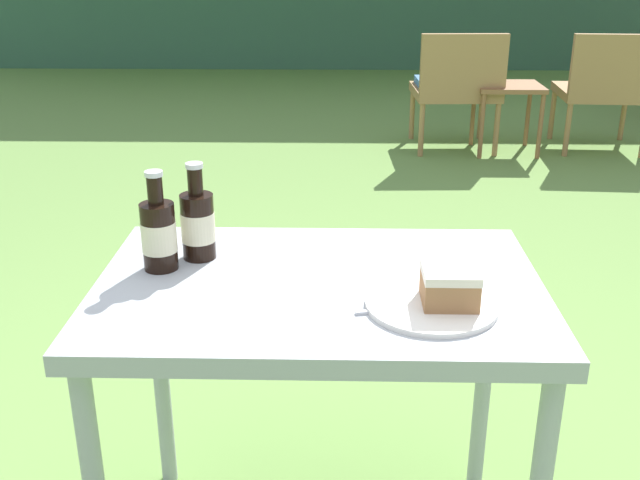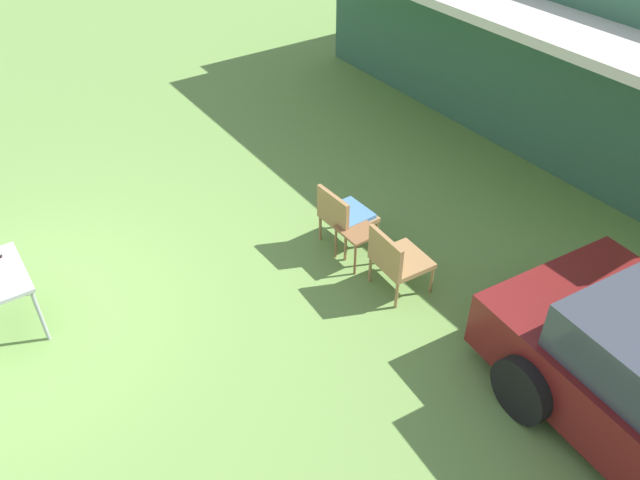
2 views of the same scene
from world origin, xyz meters
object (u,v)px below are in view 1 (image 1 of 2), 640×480
(patio_table, at_px, (319,317))
(cake_on_plate, at_px, (441,294))
(cola_bottle_far, at_px, (159,233))
(garden_side_table, at_px, (508,95))
(wicker_chair_cushioned, at_px, (457,84))
(cola_bottle_near, at_px, (198,223))
(wicker_chair_plain, at_px, (605,85))

(patio_table, height_order, cake_on_plate, cake_on_plate)
(cake_on_plate, bearing_deg, cola_bottle_far, 163.55)
(garden_side_table, height_order, cake_on_plate, cake_on_plate)
(patio_table, bearing_deg, cola_bottle_far, 169.83)
(cake_on_plate, relative_size, cola_bottle_far, 1.18)
(wicker_chair_cushioned, xyz_separation_m, cola_bottle_near, (-1.10, -3.60, 0.34))
(cola_bottle_far, bearing_deg, wicker_chair_plain, 59.40)
(wicker_chair_cushioned, relative_size, patio_table, 0.89)
(garden_side_table, bearing_deg, wicker_chair_plain, 2.88)
(wicker_chair_plain, distance_m, cola_bottle_near, 4.15)
(cola_bottle_near, height_order, cola_bottle_far, same)
(cake_on_plate, bearing_deg, cola_bottle_near, 155.32)
(patio_table, height_order, cola_bottle_far, cola_bottle_far)
(cola_bottle_near, bearing_deg, cola_bottle_far, -139.55)
(wicker_chair_cushioned, distance_m, garden_side_table, 0.35)
(cola_bottle_far, bearing_deg, patio_table, -10.17)
(patio_table, xyz_separation_m, cola_bottle_near, (-0.26, 0.12, 0.16))
(garden_side_table, height_order, patio_table, patio_table)
(wicker_chair_plain, relative_size, cake_on_plate, 3.22)
(garden_side_table, relative_size, cola_bottle_far, 2.18)
(garden_side_table, bearing_deg, cola_bottle_near, -112.01)
(wicker_chair_plain, bearing_deg, wicker_chair_cushioned, 1.76)
(garden_side_table, distance_m, patio_table, 3.85)
(wicker_chair_plain, bearing_deg, cake_on_plate, 70.39)
(wicker_chair_cushioned, bearing_deg, cola_bottle_near, 70.83)
(wicker_chair_plain, xyz_separation_m, garden_side_table, (-0.65, -0.03, -0.06))
(garden_side_table, relative_size, cake_on_plate, 1.85)
(cake_on_plate, bearing_deg, wicker_chair_plain, 67.28)
(wicker_chair_cushioned, height_order, wicker_chair_plain, same)
(garden_side_table, relative_size, cola_bottle_near, 2.18)
(wicker_chair_plain, height_order, cake_on_plate, wicker_chair_plain)
(wicker_chair_cushioned, height_order, cola_bottle_near, cola_bottle_near)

